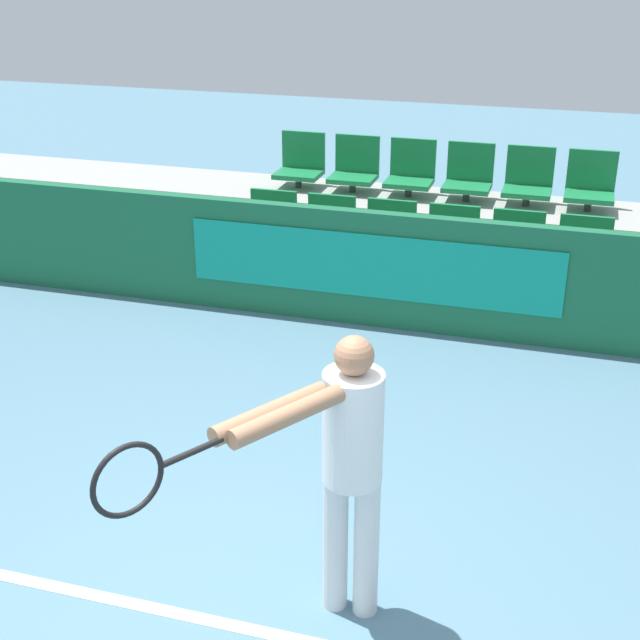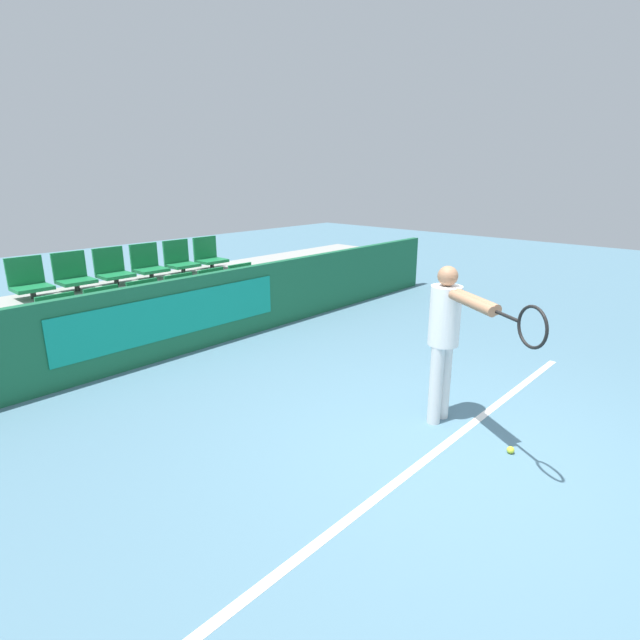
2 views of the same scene
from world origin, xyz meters
name	(u,v)px [view 1 (image 1 of 2)]	position (x,y,z in m)	size (l,w,h in m)	color
court_baseline	(248,629)	(0.00, 0.15, 0.00)	(5.88, 0.08, 0.01)	white
barrier_wall	(404,272)	(-0.01, 4.07, 0.53)	(11.36, 0.14, 1.05)	#19603D
bleacher_tier_front	(415,285)	(0.00, 4.64, 0.19)	(10.96, 0.99, 0.37)	#9E9E99
bleacher_tier_middle	(434,235)	(0.00, 5.63, 0.37)	(10.96, 0.99, 0.74)	#9E9E99
stadium_chair_0	(271,225)	(-1.49, 4.77, 0.61)	(0.47, 0.41, 0.56)	#333333
stadium_chair_1	(329,230)	(-0.89, 4.77, 0.61)	(0.47, 0.41, 0.56)	#333333
stadium_chair_2	(389,236)	(-0.30, 4.77, 0.61)	(0.47, 0.41, 0.56)	#333333
stadium_chair_3	(451,242)	(0.30, 4.77, 0.61)	(0.47, 0.41, 0.56)	#333333
stadium_chair_4	(516,248)	(0.89, 4.77, 0.61)	(0.47, 0.41, 0.56)	#333333
stadium_chair_5	(583,254)	(1.49, 4.77, 0.61)	(0.47, 0.41, 0.56)	#333333
stadium_chair_6	(301,164)	(-1.49, 5.75, 0.98)	(0.47, 0.41, 0.56)	#333333
stadium_chair_7	(355,168)	(-0.89, 5.75, 0.98)	(0.47, 0.41, 0.56)	#333333
stadium_chair_8	(411,172)	(-0.30, 5.75, 0.98)	(0.47, 0.41, 0.56)	#333333
stadium_chair_9	(468,177)	(0.30, 5.75, 0.98)	(0.47, 0.41, 0.56)	#333333
stadium_chair_10	(528,181)	(0.89, 5.75, 0.98)	(0.47, 0.41, 0.56)	#333333
stadium_chair_11	(590,185)	(1.49, 5.75, 0.98)	(0.47, 0.41, 0.56)	#333333
tennis_player	(341,457)	(0.42, 0.39, 0.97)	(0.88, 1.33, 1.58)	silver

